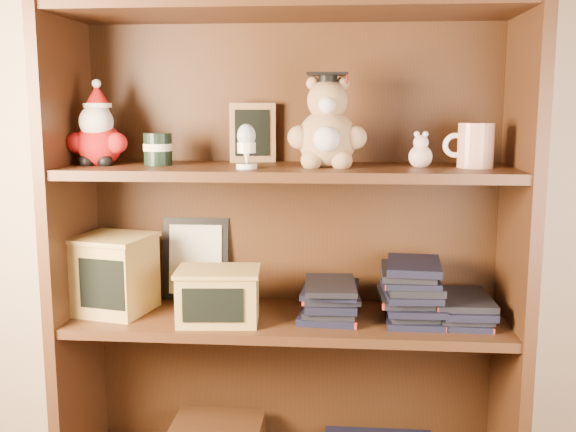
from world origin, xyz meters
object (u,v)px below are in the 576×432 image
Objects in this scene: grad_teddy_bear at (327,130)px; teacher_mug at (475,145)px; treats_box at (114,273)px; bookcase at (289,228)px.

grad_teddy_bear is 1.93× the size of teacher_mug.
teacher_mug is at bearing 0.06° from treats_box.
bookcase is at bearing 150.57° from grad_teddy_bear.
bookcase is 6.59× the size of grad_teddy_bear.
treats_box is at bearing -173.74° from bookcase.
grad_teddy_bear is 0.37m from teacher_mug.
treats_box is (-0.94, -0.00, -0.35)m from teacher_mug.
bookcase is 0.49m from treats_box.
grad_teddy_bear is 0.69m from treats_box.
bookcase is 0.53m from teacher_mug.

